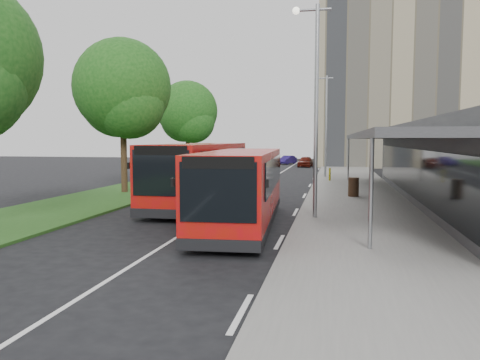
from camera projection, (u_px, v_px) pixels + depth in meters
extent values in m
plane|color=black|center=(195.00, 226.00, 16.94)|extent=(120.00, 120.00, 0.00)
cube|color=slate|center=(349.00, 180.00, 35.27)|extent=(5.00, 80.00, 0.15)
cube|color=#1F4917|center=(184.00, 177.00, 37.85)|extent=(5.00, 80.00, 0.10)
cube|color=silver|center=(260.00, 186.00, 31.58)|extent=(0.12, 70.00, 0.01)
cube|color=silver|center=(241.00, 313.00, 8.47)|extent=(0.12, 2.00, 0.01)
cube|color=silver|center=(279.00, 242.00, 14.33)|extent=(0.12, 2.00, 0.01)
cube|color=silver|center=(296.00, 212.00, 20.19)|extent=(0.12, 2.00, 0.01)
cube|color=silver|center=(304.00, 196.00, 26.05)|extent=(0.12, 2.00, 0.01)
cube|color=silver|center=(310.00, 185.00, 31.91)|extent=(0.12, 2.00, 0.01)
cube|color=silver|center=(314.00, 178.00, 37.76)|extent=(0.12, 2.00, 0.01)
cube|color=silver|center=(317.00, 173.00, 43.62)|extent=(0.12, 2.00, 0.01)
cube|color=silver|center=(319.00, 169.00, 49.48)|extent=(0.12, 2.00, 0.01)
cube|color=silver|center=(321.00, 166.00, 55.34)|extent=(0.12, 2.00, 0.01)
cube|color=silver|center=(322.00, 163.00, 61.20)|extent=(0.12, 2.00, 0.01)
cube|color=tan|center=(415.00, 89.00, 54.39)|extent=(22.00, 12.00, 18.00)
cube|color=#2F3032|center=(464.00, 163.00, 22.40)|extent=(5.00, 26.00, 4.00)
cube|color=black|center=(408.00, 171.00, 22.93)|extent=(0.06, 24.00, 2.20)
cube|color=#2F3032|center=(382.00, 136.00, 23.04)|extent=(2.80, 26.00, 0.25)
cylinder|color=gray|center=(371.00, 194.00, 12.70)|extent=(0.12, 0.12, 3.30)
cylinder|color=gray|center=(348.00, 160.00, 34.18)|extent=(0.12, 0.12, 3.30)
cylinder|color=#2F1F13|center=(124.00, 156.00, 26.92)|extent=(0.36, 0.36, 4.33)
sphere|color=#154813|center=(122.00, 87.00, 26.58)|extent=(5.51, 5.51, 5.51)
sphere|color=#154813|center=(130.00, 104.00, 26.15)|extent=(3.94, 3.94, 3.94)
sphere|color=#154813|center=(118.00, 100.00, 27.22)|extent=(4.33, 4.33, 4.33)
cylinder|color=#2F1F13|center=(188.00, 154.00, 38.66)|extent=(0.36, 0.36, 3.87)
sphere|color=#154813|center=(187.00, 111.00, 38.35)|extent=(4.93, 4.93, 4.93)
sphere|color=#154813|center=(193.00, 121.00, 37.92)|extent=(3.52, 3.52, 3.52)
sphere|color=#154813|center=(184.00, 119.00, 38.99)|extent=(3.87, 3.87, 3.87)
cylinder|color=gray|center=(316.00, 113.00, 17.70)|extent=(0.16, 0.16, 8.00)
cylinder|color=gray|center=(312.00, 10.00, 17.41)|extent=(1.40, 0.10, 0.10)
sphere|color=silver|center=(296.00, 11.00, 17.52)|extent=(0.28, 0.28, 0.28)
cylinder|color=gray|center=(326.00, 127.00, 37.22)|extent=(0.16, 0.16, 8.00)
cylinder|color=gray|center=(324.00, 78.00, 36.93)|extent=(1.40, 0.10, 0.10)
sphere|color=silver|center=(317.00, 78.00, 37.05)|extent=(0.28, 0.28, 0.28)
cube|color=#AD0913|center=(242.00, 184.00, 16.88)|extent=(2.89, 9.65, 2.40)
cube|color=black|center=(242.00, 216.00, 16.98)|extent=(2.91, 9.67, 0.27)
cube|color=black|center=(218.00, 192.00, 12.14)|extent=(2.04, 0.19, 1.59)
cube|color=black|center=(255.00, 166.00, 21.57)|extent=(1.99, 0.18, 1.18)
cube|color=black|center=(212.00, 172.00, 17.27)|extent=(0.59, 8.14, 1.09)
cube|color=black|center=(274.00, 172.00, 16.96)|extent=(0.59, 8.14, 1.09)
cube|color=black|center=(218.00, 246.00, 12.26)|extent=(2.27, 0.23, 0.32)
cube|color=black|center=(218.00, 163.00, 12.07)|extent=(1.90, 0.17, 0.32)
cube|color=black|center=(173.00, 182.00, 12.49)|extent=(0.09, 0.09, 0.23)
cube|color=black|center=(267.00, 184.00, 12.15)|extent=(0.09, 0.09, 0.23)
cylinder|color=black|center=(197.00, 230.00, 14.06)|extent=(0.33, 0.83, 0.82)
cylinder|color=black|center=(260.00, 232.00, 13.81)|extent=(0.33, 0.83, 0.82)
cylinder|color=black|center=(229.00, 203.00, 20.15)|extent=(0.33, 0.83, 0.82)
cylinder|color=black|center=(273.00, 204.00, 19.90)|extent=(0.33, 0.83, 0.82)
cube|color=#AD0913|center=(200.00, 171.00, 22.22)|extent=(2.45, 10.25, 2.59)
cube|color=black|center=(200.00, 197.00, 22.33)|extent=(2.47, 10.27, 0.29)
cube|color=black|center=(161.00, 173.00, 17.17)|extent=(2.19, 0.05, 1.71)
cube|color=black|center=(225.00, 158.00, 27.20)|extent=(2.15, 0.05, 1.27)
cube|color=black|center=(177.00, 161.00, 22.71)|extent=(0.06, 8.78, 1.17)
cube|color=black|center=(227.00, 161.00, 22.22)|extent=(0.06, 8.78, 1.17)
cube|color=black|center=(161.00, 214.00, 17.29)|extent=(2.44, 0.08, 0.34)
cube|color=black|center=(160.00, 150.00, 17.09)|extent=(2.05, 0.04, 0.34)
cube|color=black|center=(129.00, 166.00, 17.63)|extent=(0.08, 0.08, 0.24)
cube|color=black|center=(198.00, 167.00, 17.09)|extent=(0.08, 0.08, 0.24)
cylinder|color=black|center=(154.00, 205.00, 19.28)|extent=(0.29, 0.88, 0.88)
cylinder|color=black|center=(202.00, 206.00, 18.88)|extent=(0.29, 0.88, 0.88)
cylinder|color=black|center=(199.00, 188.00, 25.76)|extent=(0.29, 0.88, 0.88)
cylinder|color=black|center=(236.00, 189.00, 25.36)|extent=(0.29, 0.88, 0.88)
cylinder|color=#3B2718|center=(353.00, 187.00, 24.50)|extent=(0.70, 0.70, 0.99)
cylinder|color=#FFEF0D|center=(330.00, 174.00, 33.90)|extent=(0.18, 0.18, 0.91)
imported|color=#54140C|center=(305.00, 161.00, 53.18)|extent=(1.73, 3.70, 1.22)
imported|color=navy|center=(287.00, 160.00, 59.01)|extent=(2.25, 3.47, 1.08)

